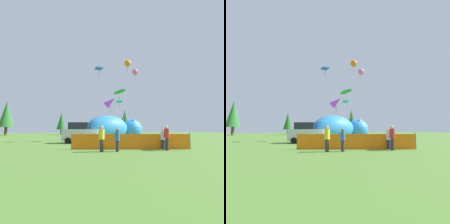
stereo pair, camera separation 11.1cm
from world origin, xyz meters
The scene contains 18 objects.
ground_plane centered at (0.00, 0.00, 0.00)m, with size 120.00×120.00×0.00m, color #4C752D.
parked_car centered at (-2.38, 2.74, 1.13)m, with size 4.24×2.65×2.32m.
folding_chair centered at (1.90, -0.97, 0.57)m, with size 0.71×0.71×0.97m.
inflatable_cat centered at (2.05, 4.39, 1.51)m, with size 8.30×5.07×3.26m.
safety_fence centered at (1.09, -4.21, 0.60)m, with size 9.17×2.32×1.31m.
spectator_in_red_shirt centered at (-0.34, -5.30, 0.88)m, with size 0.35×0.35×1.62m.
spectator_in_green_shirt centered at (3.47, -4.96, 0.86)m, with size 0.34×0.34×1.57m.
spectator_in_yellow_shirt centered at (-1.46, -5.17, 0.99)m, with size 0.40×0.40×1.82m.
spectator_in_white_shirt centered at (3.47, -5.52, 1.01)m, with size 0.40×0.40×1.85m.
kite_blue_box centered at (0.10, 5.29, 9.53)m, with size 2.28×2.37×9.87m.
kite_pink_octopus centered at (4.00, 1.95, 8.45)m, with size 1.98×2.19×8.89m.
kite_green_fish centered at (4.31, 9.56, 7.65)m, with size 1.73×3.21×8.05m.
kite_orange_flower centered at (4.18, 5.11, 10.74)m, with size 1.38×0.93×11.25m.
kite_teal_diamond centered at (4.62, 10.70, 6.17)m, with size 2.34×2.28×6.50m.
kite_purple_delta centered at (1.19, 3.21, 4.89)m, with size 3.51×1.50×5.70m.
horizon_tree_east centered at (-18.95, 32.25, 5.40)m, with size 3.69×3.69×8.80m.
horizon_tree_west centered at (-5.52, 33.34, 3.73)m, with size 2.55×2.55×6.07m.
horizon_tree_mid centered at (14.78, 38.28, 4.91)m, with size 3.35×3.35×8.00m.
Camera 2 is at (-3.70, -17.40, 1.60)m, focal length 28.00 mm.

